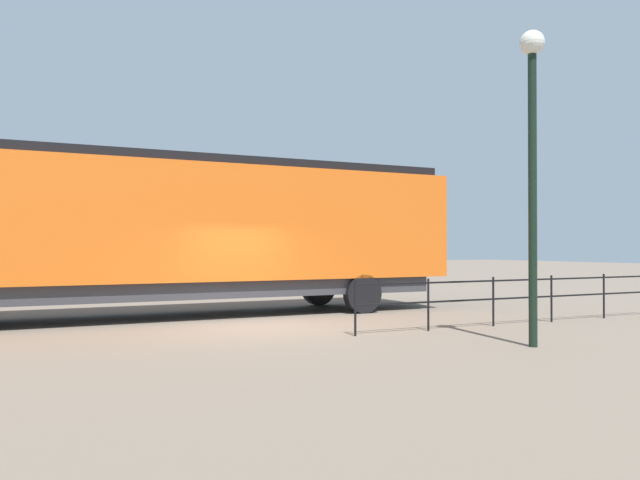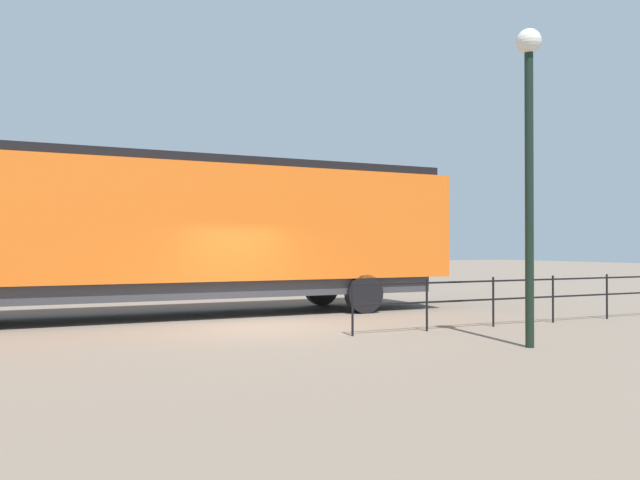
% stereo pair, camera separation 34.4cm
% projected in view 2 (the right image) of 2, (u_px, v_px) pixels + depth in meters
% --- Properties ---
extents(ground_plane, '(120.00, 120.00, 0.00)m').
position_uv_depth(ground_plane, '(258.00, 327.00, 15.01)').
color(ground_plane, '#756656').
extents(locomotive, '(3.12, 15.88, 4.27)m').
position_uv_depth(locomotive, '(191.00, 228.00, 17.53)').
color(locomotive, orange).
rests_on(locomotive, ground_plane).
extents(lamp_post, '(0.47, 0.47, 5.98)m').
position_uv_depth(lamp_post, '(529.00, 132.00, 12.05)').
color(lamp_post, black).
rests_on(lamp_post, ground_plane).
extents(platform_fence, '(0.05, 9.47, 1.17)m').
position_uv_depth(platform_fence, '(524.00, 293.00, 15.56)').
color(platform_fence, black).
rests_on(platform_fence, ground_plane).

